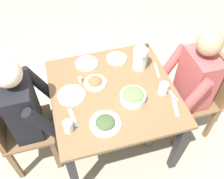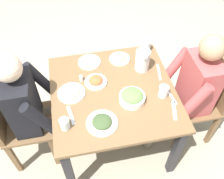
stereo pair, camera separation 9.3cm
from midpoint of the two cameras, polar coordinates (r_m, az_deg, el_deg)
ground_plane at (r=2.55m, az=-0.87°, el=-10.75°), size 8.00×8.00×0.00m
dining_table at (r=2.05m, az=-1.07°, el=-2.19°), size 0.98×0.98×0.71m
chair_near at (r=2.35m, az=18.80°, el=-0.73°), size 0.40×0.40×0.88m
chair_far at (r=2.17m, az=-22.38°, el=-8.12°), size 0.40×0.40×0.88m
diner_near at (r=2.15m, az=15.10°, el=0.65°), size 0.48×0.53×1.18m
diner_far at (r=2.01m, az=-17.98°, el=-4.78°), size 0.48×0.53×1.18m
water_pitcher at (r=2.10m, az=5.18°, el=7.03°), size 0.16×0.12×0.19m
salad_bowl at (r=1.88m, az=3.42°, el=-1.51°), size 0.20×0.20×0.09m
plate_dolmas at (r=1.77m, az=-3.08°, el=-7.67°), size 0.23×0.23×0.05m
plate_yoghurt at (r=2.19m, az=-7.06°, el=6.08°), size 0.20×0.20×0.04m
plate_rice_curry at (r=2.01m, az=-5.24°, el=1.75°), size 0.18×0.18×0.05m
plate_beans at (r=1.95m, az=-10.64°, el=-1.20°), size 0.22×0.22×0.04m
plate_fries at (r=2.22m, az=-0.13°, el=7.23°), size 0.18×0.18×0.04m
water_glass_by_pitcher at (r=1.75m, az=-11.56°, el=-8.40°), size 0.07×0.07×0.09m
water_glass_far_left at (r=1.95m, az=10.35°, el=0.19°), size 0.07×0.07×0.10m
water_glass_far_right at (r=2.32m, az=5.80°, el=10.22°), size 0.08×0.08×0.10m
salt_shaker at (r=2.03m, az=-8.65°, el=2.16°), size 0.03×0.03×0.05m
fork_near at (r=1.91m, az=12.96°, el=-3.94°), size 0.17×0.07×0.01m
knife_near at (r=2.15m, az=9.01°, el=4.44°), size 0.18×0.05×0.01m
fork_far at (r=1.83m, az=-10.36°, el=-6.42°), size 0.17×0.05×0.01m
knife_far at (r=1.99m, az=11.97°, el=-0.68°), size 0.19×0.04×0.01m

